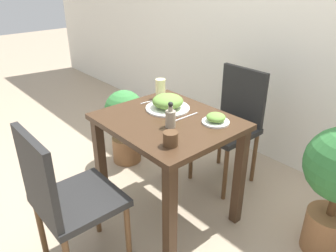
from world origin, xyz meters
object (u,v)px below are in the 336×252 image
(side_plate, at_px, (216,119))
(potted_plant_left, at_px, (125,121))
(chair_near, at_px, (64,196))
(drink_cup, at_px, (171,139))
(chair_far, at_px, (232,120))
(juice_glass, at_px, (160,89))
(sauce_bottle, at_px, (170,118))
(food_plate, at_px, (168,103))

(side_plate, xyz_separation_m, potted_plant_left, (-1.03, 0.01, -0.38))
(chair_near, distance_m, potted_plant_left, 1.23)
(chair_near, distance_m, drink_cup, 0.63)
(chair_far, relative_size, drink_cup, 11.35)
(juice_glass, distance_m, potted_plant_left, 0.65)
(drink_cup, height_order, potted_plant_left, drink_cup)
(juice_glass, bearing_deg, drink_cup, -35.51)
(side_plate, bearing_deg, sauce_bottle, -119.68)
(food_plate, xyz_separation_m, drink_cup, (0.38, -0.31, -0.01))
(chair_near, bearing_deg, drink_cup, -116.10)
(side_plate, bearing_deg, juice_glass, 178.87)
(chair_near, distance_m, juice_glass, 1.01)
(juice_glass, xyz_separation_m, sauce_bottle, (0.40, -0.25, -0.01))
(juice_glass, bearing_deg, chair_far, 60.83)
(side_plate, relative_size, drink_cup, 2.08)
(chair_far, relative_size, potted_plant_left, 1.37)
(food_plate, xyz_separation_m, juice_glass, (-0.18, 0.09, 0.03))
(sauce_bottle, distance_m, potted_plant_left, 1.01)
(chair_near, xyz_separation_m, chair_far, (-0.03, 1.41, 0.00))
(side_plate, distance_m, drink_cup, 0.39)
(food_plate, distance_m, drink_cup, 0.50)
(chair_near, relative_size, sauce_bottle, 5.73)
(chair_far, relative_size, food_plate, 3.12)
(chair_near, distance_m, chair_far, 1.41)
(food_plate, relative_size, drink_cup, 3.63)
(sauce_bottle, bearing_deg, side_plate, 60.32)
(juice_glass, relative_size, sauce_bottle, 0.90)
(food_plate, xyz_separation_m, potted_plant_left, (-0.67, 0.09, -0.40))
(chair_near, bearing_deg, sauce_bottle, -97.28)
(chair_near, height_order, side_plate, chair_near)
(side_plate, distance_m, juice_glass, 0.54)
(chair_near, bearing_deg, food_plate, -81.03)
(sauce_bottle, bearing_deg, food_plate, 142.42)
(chair_far, distance_m, food_plate, 0.65)
(chair_far, distance_m, potted_plant_left, 0.92)
(food_plate, distance_m, potted_plant_left, 0.79)
(chair_far, xyz_separation_m, side_plate, (0.26, -0.51, 0.25))
(juice_glass, height_order, potted_plant_left, juice_glass)
(chair_far, height_order, potted_plant_left, chair_far)
(food_plate, height_order, potted_plant_left, food_plate)
(chair_far, distance_m, sauce_bottle, 0.81)
(juice_glass, bearing_deg, chair_near, -71.27)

